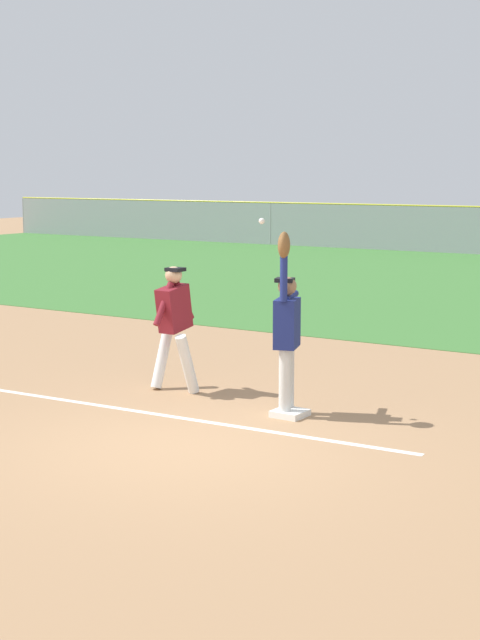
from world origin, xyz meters
The scene contains 7 objects.
ground_plane centered at (0.00, 0.00, 0.00)m, with size 79.55×79.55×0.00m, color #A37A54.
chalk_foul_line centered at (-3.66, 0.77, 0.00)m, with size 12.00×0.10×0.01m, color white.
first_base centered at (0.34, 1.67, 0.04)m, with size 0.38×0.38×0.08m, color white.
fielder centered at (0.27, 1.69, 1.12)m, with size 0.40×0.88×2.28m.
runner centered at (-1.66, 2.01, 1.00)m, with size 0.72×0.84×1.72m.
baseball centered at (-0.04, 1.60, 2.39)m, with size 0.07×0.07×0.07m, color white.
parked_car_black centered at (-7.36, 30.10, 0.67)m, with size 4.52×2.36×1.25m.
Camera 1 is at (5.92, -8.32, 2.98)m, focal length 53.64 mm.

